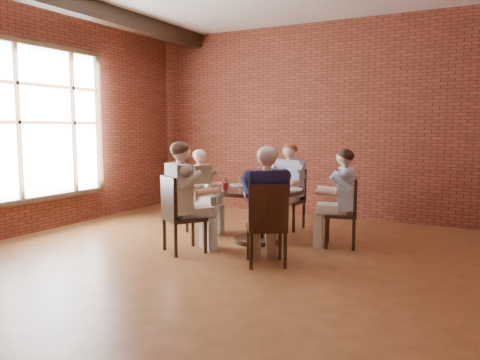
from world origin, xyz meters
The scene contains 28 objects.
floor centered at (0.00, 0.00, 0.00)m, with size 7.00×7.00×0.00m, color #9A582F.
wall_back centered at (0.00, 3.50, 1.70)m, with size 7.00×7.00×0.00m, color brown.
wall_left centered at (-3.25, 0.00, 1.70)m, with size 7.00×7.00×0.00m, color brown.
window centered at (-3.18, 0.40, 1.65)m, with size 0.10×2.16×2.36m.
dining_table centered at (-0.04, 1.21, 0.53)m, with size 1.28×1.28×0.75m.
chair_a centered at (1.14, 1.51, 0.50)m, with size 0.50×0.50×0.92m.
diner_a centered at (1.06, 1.49, 0.65)m, with size 0.51×0.62×1.30m, color teal, non-canonical shape.
chair_b centered at (0.03, 2.27, 0.51)m, with size 0.45×0.45×0.94m.
diner_b centered at (0.03, 2.19, 0.67)m, with size 0.53×0.65×1.33m, color #A0ACCC, non-canonical shape.
chair_c centered at (-1.11, 1.39, 0.49)m, with size 0.44×0.44×0.89m.
diner_c centered at (-1.04, 1.37, 0.62)m, with size 0.48×0.59×1.25m, color brown, non-canonical shape.
chair_d centered at (-0.67, 0.23, 0.52)m, with size 0.63×0.63×0.97m.
diner_d centered at (-0.62, 0.31, 0.70)m, with size 0.57×0.70×1.40m, color #C9AA9E, non-canonical shape.
chair_e centered at (0.58, 0.20, 0.52)m, with size 0.61×0.61×0.95m.
diner_e centered at (0.53, 0.28, 0.68)m, with size 0.55×0.67×1.36m, color #15163C, non-canonical shape.
plate_a centered at (0.46, 1.28, 0.76)m, with size 0.26×0.26×0.01m, color white.
plate_b centered at (-0.02, 1.62, 0.76)m, with size 0.26×0.26×0.01m, color white.
plate_c centered at (-0.41, 1.38, 0.76)m, with size 0.26×0.26×0.01m, color white.
plate_d centered at (0.13, 0.86, 0.76)m, with size 0.26×0.26×0.01m, color white.
glass_a centered at (0.24, 1.31, 0.82)m, with size 0.07×0.07×0.14m, color white.
glass_b centered at (0.08, 1.32, 0.82)m, with size 0.07×0.07×0.14m, color white.
glass_c centered at (-0.15, 1.56, 0.82)m, with size 0.07×0.07×0.14m, color white.
glass_d centered at (-0.15, 1.26, 0.82)m, with size 0.07×0.07×0.14m, color white.
glass_e centered at (-0.23, 1.12, 0.82)m, with size 0.07×0.07×0.14m, color white.
glass_f centered at (-0.35, 0.87, 0.82)m, with size 0.07×0.07×0.14m, color white.
glass_g centered at (-0.01, 1.07, 0.82)m, with size 0.07×0.07×0.14m, color white.
glass_h centered at (0.28, 1.11, 0.82)m, with size 0.07×0.07×0.14m, color white.
smartphone centered at (0.22, 0.75, 0.75)m, with size 0.07×0.14×0.01m, color black.
Camera 1 is at (2.73, -4.52, 1.57)m, focal length 35.00 mm.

